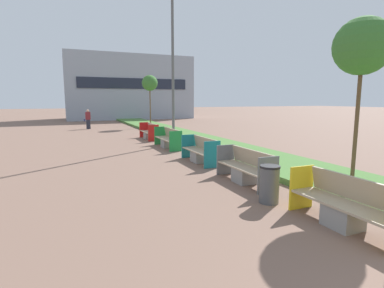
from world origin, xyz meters
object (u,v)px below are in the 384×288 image
Objects in this scene: bench_grey_frame at (246,170)px; sapling_tree_far at (150,83)px; bench_teal_frame at (200,153)px; pedestrian_walking at (88,119)px; sapling_tree_near at (363,47)px; bench_yellow_frame at (345,208)px; bench_red_frame at (149,133)px; bench_green_frame at (168,140)px; street_lamp_post at (173,61)px; litter_bin at (269,184)px.

bench_grey_frame is 0.50× the size of sapling_tree_far.
sapling_tree_far is (2.21, 18.21, 3.35)m from bench_grey_frame.
bench_teal_frame is at bearing -98.32° from sapling_tree_far.
sapling_tree_far reaches higher than bench_teal_frame.
sapling_tree_near is at bearing -75.78° from pedestrian_walking.
bench_grey_frame is (0.00, 3.29, 0.00)m from bench_yellow_frame.
bench_teal_frame is 15.67m from sapling_tree_far.
bench_green_frame is at bearing -89.94° from bench_red_frame.
bench_grey_frame is at bearing 143.22° from sapling_tree_near.
street_lamp_post is 4.94× the size of pedestrian_walking.
bench_red_frame is 0.48× the size of sapling_tree_far.
pedestrian_walking is (-5.11, 0.29, -2.94)m from sapling_tree_far.
bench_grey_frame is at bearing -94.48° from street_lamp_post.
bench_green_frame is (0.00, 3.81, 0.01)m from bench_teal_frame.
sapling_tree_far reaches higher than bench_grey_frame.
bench_yellow_frame is at bearing -82.44° from pedestrian_walking.
litter_bin is 20.29m from pedestrian_walking.
bench_green_frame reaches higher than litter_bin.
litter_bin is at bearing -92.99° from bench_green_frame.
pedestrian_walking reaches higher than bench_grey_frame.
bench_green_frame is (0.00, 6.87, 0.01)m from bench_grey_frame.
street_lamp_post is (1.05, 9.44, 3.84)m from litter_bin.
street_lamp_post is (0.61, 4.73, 3.90)m from bench_teal_frame.
bench_teal_frame is (-0.00, 6.35, -0.00)m from bench_yellow_frame.
bench_red_frame is at bearing -105.81° from sapling_tree_far.
bench_grey_frame is 6.87m from bench_green_frame.
bench_grey_frame is 1.03× the size of bench_red_frame.
sapling_tree_near reaches higher than litter_bin.
bench_green_frame is at bearing -76.01° from pedestrian_walking.
sapling_tree_near is at bearing -90.00° from sapling_tree_far.
bench_yellow_frame is 13.67m from bench_red_frame.
sapling_tree_near is 2.77× the size of pedestrian_walking.
sapling_tree_near is (2.66, -0.01, 3.19)m from litter_bin.
sapling_tree_near reaches higher than pedestrian_walking.
bench_teal_frame is 2.48× the size of litter_bin.
bench_yellow_frame is 0.28× the size of street_lamp_post.
bench_green_frame is 1.16× the size of bench_red_frame.
bench_grey_frame is 1.71m from litter_bin.
pedestrian_walking is (-5.11, 20.15, -2.83)m from sapling_tree_near.
litter_bin is 0.11× the size of street_lamp_post.
sapling_tree_far is (2.21, 21.49, 3.36)m from bench_yellow_frame.
bench_yellow_frame is 2.51× the size of litter_bin.
pedestrian_walking is (-3.50, 10.70, -3.48)m from street_lamp_post.
sapling_tree_far is at bearing 84.12° from bench_yellow_frame.
bench_teal_frame is at bearing 90.01° from bench_grey_frame.
street_lamp_post is at bearing -98.75° from sapling_tree_far.
pedestrian_walking is at bearing 96.94° from litter_bin.
sapling_tree_far is 5.90m from pedestrian_walking.
bench_yellow_frame is at bearing -74.93° from litter_bin.
sapling_tree_near is at bearing -75.47° from bench_green_frame.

